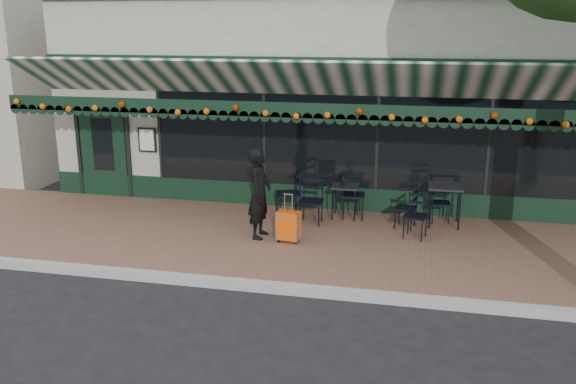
% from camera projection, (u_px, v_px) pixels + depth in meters
% --- Properties ---
extents(ground, '(80.00, 80.00, 0.00)m').
position_uv_depth(ground, '(264.00, 289.00, 9.52)').
color(ground, black).
rests_on(ground, ground).
extents(sidewalk, '(18.00, 4.00, 0.15)m').
position_uv_depth(sidewalk, '(291.00, 241.00, 11.38)').
color(sidewalk, brown).
rests_on(sidewalk, ground).
extents(curb, '(18.00, 0.16, 0.15)m').
position_uv_depth(curb, '(263.00, 287.00, 9.42)').
color(curb, '#9E9E99').
rests_on(curb, ground).
extents(restaurant_building, '(12.00, 9.60, 4.50)m').
position_uv_depth(restaurant_building, '(336.00, 91.00, 16.29)').
color(restaurant_building, gray).
rests_on(restaurant_building, ground).
extents(woman, '(0.43, 0.63, 1.68)m').
position_uv_depth(woman, '(260.00, 193.00, 11.19)').
color(woman, black).
rests_on(woman, sidewalk).
extents(suitcase, '(0.43, 0.28, 0.91)m').
position_uv_depth(suitcase, '(288.00, 226.00, 11.05)').
color(suitcase, '#E54A07').
rests_on(suitcase, sidewalk).
extents(cafe_table_a, '(0.66, 0.66, 0.81)m').
position_uv_depth(cafe_table_a, '(445.00, 189.00, 11.88)').
color(cafe_table_a, black).
rests_on(cafe_table_a, sidewalk).
extents(cafe_table_b, '(0.55, 0.55, 0.67)m').
position_uv_depth(cafe_table_b, '(345.00, 189.00, 12.42)').
color(cafe_table_b, black).
rests_on(cafe_table_b, sidewalk).
extents(chair_a_left, '(0.46, 0.46, 0.78)m').
position_uv_depth(chair_a_left, '(406.00, 208.00, 11.82)').
color(chair_a_left, black).
rests_on(chair_a_left, sidewalk).
extents(chair_a_right, '(0.42, 0.42, 0.77)m').
position_uv_depth(chair_a_right, '(440.00, 203.00, 12.16)').
color(chair_a_right, black).
rests_on(chair_a_right, sidewalk).
extents(chair_a_front, '(0.50, 0.50, 0.83)m').
position_uv_depth(chair_a_front, '(415.00, 217.00, 11.24)').
color(chair_a_front, black).
rests_on(chair_a_front, sidewalk).
extents(chair_b_left, '(0.64, 0.64, 0.98)m').
position_uv_depth(chair_b_left, '(288.00, 194.00, 12.43)').
color(chair_b_left, black).
rests_on(chair_b_left, sidewalk).
extents(chair_b_right, '(0.51, 0.51, 0.95)m').
position_uv_depth(chair_b_right, '(353.00, 196.00, 12.39)').
color(chair_b_right, black).
rests_on(chair_b_right, sidewalk).
extents(chair_b_front, '(0.46, 0.46, 0.91)m').
position_uv_depth(chair_b_front, '(311.00, 202.00, 12.03)').
color(chair_b_front, black).
rests_on(chair_b_front, sidewalk).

